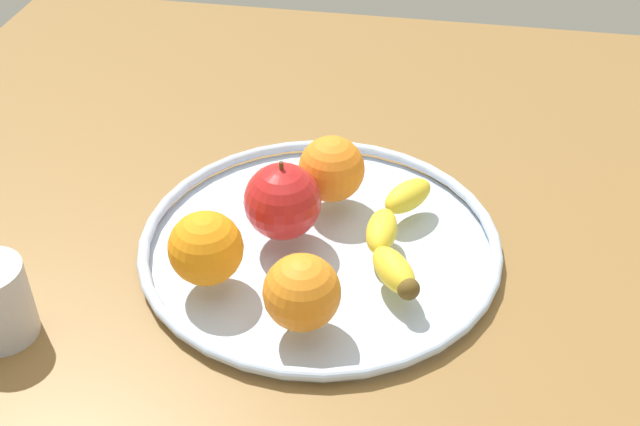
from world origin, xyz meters
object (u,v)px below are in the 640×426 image
at_px(fruit_bowl, 320,242).
at_px(banana, 395,233).
at_px(apple, 282,204).
at_px(orange_front_left, 302,292).
at_px(orange_center, 206,248).
at_px(orange_back_right, 335,169).

xyz_separation_m(fruit_bowl, banana, (0.00, 0.08, 0.02)).
bearing_deg(apple, orange_front_left, 20.33).
distance_m(orange_center, orange_front_left, 0.11).
relative_size(fruit_bowl, orange_center, 5.20).
relative_size(banana, orange_center, 2.70).
xyz_separation_m(banana, apple, (0.00, -0.12, 0.02)).
distance_m(banana, orange_center, 0.19).
height_order(banana, orange_center, orange_center).
bearing_deg(orange_center, orange_back_right, 146.81).
bearing_deg(orange_center, fruit_bowl, 130.05).
relative_size(banana, orange_back_right, 2.71).
xyz_separation_m(banana, orange_center, (0.08, -0.17, 0.02)).
relative_size(apple, orange_back_right, 1.21).
height_order(banana, orange_front_left, orange_front_left).
distance_m(apple, orange_back_right, 0.09).
relative_size(banana, apple, 2.23).
distance_m(fruit_bowl, apple, 0.06).
xyz_separation_m(orange_center, orange_front_left, (0.04, 0.10, -0.00)).
xyz_separation_m(apple, orange_front_left, (0.12, 0.04, -0.00)).
height_order(orange_center, orange_front_left, orange_center).
bearing_deg(banana, fruit_bowl, -88.91).
bearing_deg(orange_front_left, orange_center, -112.95).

